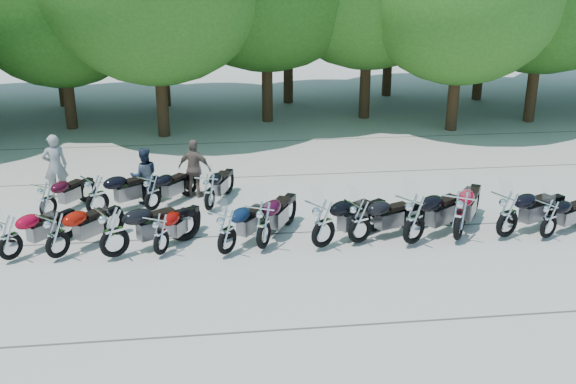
{
  "coord_description": "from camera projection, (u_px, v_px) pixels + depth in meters",
  "views": [
    {
      "loc": [
        -1.84,
        -13.91,
        6.77
      ],
      "look_at": [
        0.0,
        1.5,
        1.1
      ],
      "focal_mm": 42.0,
      "sensor_mm": 36.0,
      "label": 1
    }
  ],
  "objects": [
    {
      "name": "motorcycle_0",
      "position": [
        9.0,
        237.0,
        15.16
      ],
      "size": [
        1.92,
        2.11,
        1.24
      ],
      "primitive_type": null,
      "rotation": [
        0.0,
        0.0,
        2.44
      ],
      "color": "maroon",
      "rests_on": "ground"
    },
    {
      "name": "motorcycle_15",
      "position": [
        209.0,
        191.0,
        18.03
      ],
      "size": [
        1.36,
        2.22,
        1.2
      ],
      "primitive_type": null,
      "rotation": [
        0.0,
        0.0,
        2.78
      ],
      "color": "black",
      "rests_on": "ground"
    },
    {
      "name": "motorcycle_2",
      "position": [
        114.0,
        231.0,
        15.23
      ],
      "size": [
        2.55,
        1.9,
        1.41
      ],
      "primitive_type": null,
      "rotation": [
        0.0,
        0.0,
        2.09
      ],
      "color": "black",
      "rests_on": "ground"
    },
    {
      "name": "motorcycle_4",
      "position": [
        227.0,
        231.0,
        15.42
      ],
      "size": [
        1.98,
        2.22,
        1.29
      ],
      "primitive_type": null,
      "rotation": [
        0.0,
        0.0,
        2.46
      ],
      "color": "#0C1A35",
      "rests_on": "ground"
    },
    {
      "name": "motorcycle_12",
      "position": [
        47.0,
        199.0,
        17.56
      ],
      "size": [
        1.62,
        2.04,
        1.15
      ],
      "primitive_type": null,
      "rotation": [
        0.0,
        0.0,
        2.57
      ],
      "color": "#360715",
      "rests_on": "ground"
    },
    {
      "name": "motorcycle_10",
      "position": [
        508.0,
        213.0,
        16.3
      ],
      "size": [
        2.51,
        1.7,
        1.37
      ],
      "primitive_type": null,
      "rotation": [
        0.0,
        0.0,
        2.01
      ],
      "color": "black",
      "rests_on": "ground"
    },
    {
      "name": "motorcycle_3",
      "position": [
        161.0,
        233.0,
        15.44
      ],
      "size": [
        1.52,
        2.11,
        1.16
      ],
      "primitive_type": null,
      "rotation": [
        0.0,
        0.0,
        2.65
      ],
      "color": "#8B0805",
      "rests_on": "ground"
    },
    {
      "name": "motorcycle_5",
      "position": [
        263.0,
        224.0,
        15.7
      ],
      "size": [
        1.74,
        2.46,
        1.35
      ],
      "primitive_type": null,
      "rotation": [
        0.0,
        0.0,
        2.67
      ],
      "color": "#33061D",
      "rests_on": "ground"
    },
    {
      "name": "motorcycle_6",
      "position": [
        323.0,
        223.0,
        15.74
      ],
      "size": [
        2.47,
        1.97,
        1.39
      ],
      "primitive_type": null,
      "rotation": [
        0.0,
        0.0,
        2.15
      ],
      "color": "black",
      "rests_on": "ground"
    },
    {
      "name": "motorcycle_9",
      "position": [
        460.0,
        214.0,
        16.15
      ],
      "size": [
        2.01,
        2.58,
        1.44
      ],
      "primitive_type": null,
      "rotation": [
        0.0,
        0.0,
        2.58
      ],
      "color": "maroon",
      "rests_on": "ground"
    },
    {
      "name": "ground",
      "position": [
        296.0,
        259.0,
        15.5
      ],
      "size": [
        90.0,
        90.0,
        0.0
      ],
      "primitive_type": "plane",
      "color": "#A7A097",
      "rests_on": "ground"
    },
    {
      "name": "rider_0",
      "position": [
        55.0,
        166.0,
        19.06
      ],
      "size": [
        0.77,
        0.61,
        1.85
      ],
      "primitive_type": "imported",
      "rotation": [
        0.0,
        0.0,
        3.41
      ],
      "color": "gray",
      "rests_on": "ground"
    },
    {
      "name": "rider_1",
      "position": [
        144.0,
        176.0,
        18.64
      ],
      "size": [
        0.88,
        0.75,
        1.59
      ],
      "primitive_type": "imported",
      "rotation": [
        0.0,
        0.0,
        3.35
      ],
      "color": "#202C42",
      "rests_on": "ground"
    },
    {
      "name": "motorcycle_8",
      "position": [
        415.0,
        218.0,
        15.91
      ],
      "size": [
        2.57,
        2.1,
        1.46
      ],
      "primitive_type": null,
      "rotation": [
        0.0,
        0.0,
        2.17
      ],
      "color": "black",
      "rests_on": "ground"
    },
    {
      "name": "rider_2",
      "position": [
        195.0,
        169.0,
        19.06
      ],
      "size": [
        1.08,
        0.78,
        1.7
      ],
      "primitive_type": "imported",
      "rotation": [
        0.0,
        0.0,
        2.72
      ],
      "color": "brown",
      "rests_on": "ground"
    },
    {
      "name": "motorcycle_13",
      "position": [
        97.0,
        194.0,
        17.67
      ],
      "size": [
        2.29,
        1.85,
        1.29
      ],
      "primitive_type": null,
      "rotation": [
        0.0,
        0.0,
        2.16
      ],
      "color": "black",
      "rests_on": "ground"
    },
    {
      "name": "motorcycle_14",
      "position": [
        152.0,
        192.0,
        18.03
      ],
      "size": [
        1.8,
        2.01,
        1.18
      ],
      "primitive_type": null,
      "rotation": [
        0.0,
        0.0,
        2.46
      ],
      "color": "black",
      "rests_on": "ground"
    },
    {
      "name": "motorcycle_7",
      "position": [
        360.0,
        220.0,
        16.0
      ],
      "size": [
        2.37,
        1.54,
        1.29
      ],
      "primitive_type": null,
      "rotation": [
        0.0,
        0.0,
        1.98
      ],
      "color": "black",
      "rests_on": "ground"
    },
    {
      "name": "motorcycle_11",
      "position": [
        550.0,
        218.0,
        16.31
      ],
      "size": [
        2.1,
        1.5,
        1.16
      ],
      "primitive_type": null,
      "rotation": [
        0.0,
        0.0,
        2.05
      ],
      "color": "black",
      "rests_on": "ground"
    },
    {
      "name": "motorcycle_1",
      "position": [
        57.0,
        234.0,
        15.23
      ],
      "size": [
        2.0,
        2.18,
        1.28
      ],
      "primitive_type": null,
      "rotation": [
        0.0,
        0.0,
        2.43
      ],
      "color": "#920F05",
      "rests_on": "ground"
    }
  ]
}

